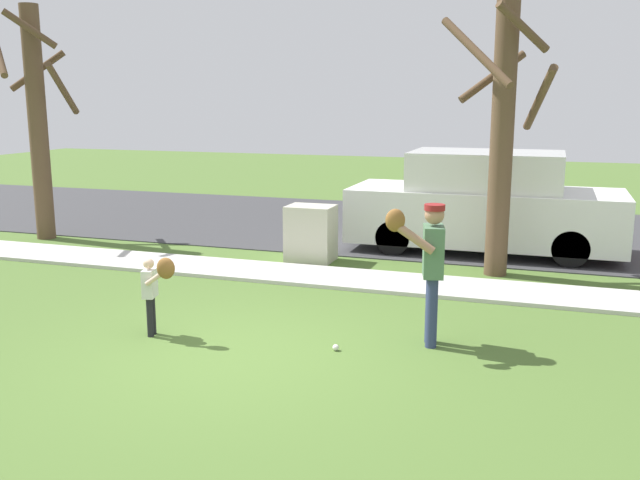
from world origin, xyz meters
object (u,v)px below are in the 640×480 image
baseball (336,348)px  street_tree_near (502,131)px  street_tree_far (37,117)px  person_adult (429,258)px  parked_van_white (485,205)px  utility_cabinet (311,233)px  person_child (155,284)px

baseball → street_tree_near: 5.05m
baseball → street_tree_far: bearing=150.2°
person_adult → street_tree_near: bearing=-110.2°
baseball → street_tree_far: street_tree_far is taller
parked_van_white → utility_cabinet: bearing=-148.5°
person_adult → parked_van_white: bearing=-103.9°
person_child → baseball: person_child is taller
person_child → street_tree_near: (3.67, 4.47, 1.69)m
person_adult → baseball: (-0.97, -0.52, -1.01)m
street_tree_near → street_tree_far: bearing=179.0°
utility_cabinet → parked_van_white: parked_van_white is taller
parked_van_white → street_tree_near: bearing=-77.9°
person_child → baseball: size_ratio=13.78×
utility_cabinet → street_tree_far: street_tree_far is taller
person_adult → person_child: 3.30m
baseball → parked_van_white: size_ratio=0.01×
utility_cabinet → parked_van_white: 3.38m
street_tree_near → street_tree_far: size_ratio=0.94×
person_child → parked_van_white: (3.29, 6.22, 0.24)m
baseball → person_child: bearing=-174.2°
street_tree_far → street_tree_near: bearing=-1.0°
street_tree_far → parked_van_white: (8.77, 1.58, -1.60)m
person_adult → street_tree_far: bearing=-37.0°
baseball → street_tree_near: size_ratio=0.02×
person_child → street_tree_far: size_ratio=0.22×
street_tree_near → parked_van_white: size_ratio=0.88×
person_adult → baseball: 1.50m
person_adult → street_tree_far: street_tree_far is taller
person_child → utility_cabinet: 4.49m
baseball → street_tree_far: (-7.70, 4.41, 2.47)m
street_tree_near → person_child: bearing=-129.3°
parked_van_white → street_tree_far: bearing=-169.8°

